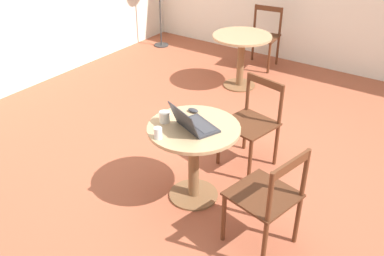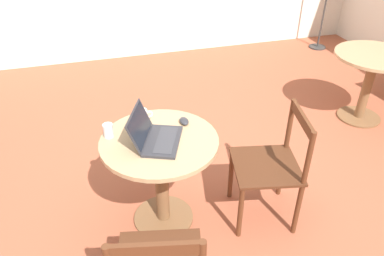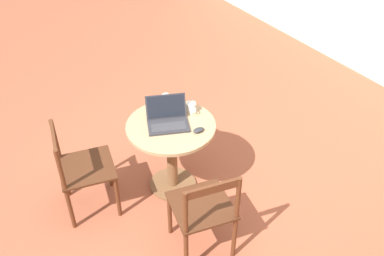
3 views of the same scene
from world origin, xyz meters
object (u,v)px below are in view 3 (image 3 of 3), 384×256
(chair_near_front, at_px, (82,169))
(cafe_table_near, at_px, (171,142))
(mug, at_px, (191,108))
(chair_near_right, at_px, (204,210))
(mouse, at_px, (199,130))
(drinking_glass, at_px, (166,99))
(laptop, at_px, (168,120))

(chair_near_front, bearing_deg, cafe_table_near, 77.54)
(chair_near_front, distance_m, mug, 1.07)
(chair_near_right, relative_size, chair_near_front, 1.00)
(mouse, distance_m, drinking_glass, 0.51)
(cafe_table_near, xyz_separation_m, mug, (-0.07, 0.25, 0.23))
(mug, bearing_deg, cafe_table_near, -74.28)
(chair_near_right, relative_size, mug, 6.85)
(chair_near_front, relative_size, mug, 6.85)
(mouse, height_order, mug, mug)
(chair_near_right, height_order, drinking_glass, chair_near_right)
(chair_near_right, distance_m, mouse, 0.69)
(drinking_glass, bearing_deg, mug, 27.23)
(mouse, relative_size, mug, 0.79)
(chair_near_right, bearing_deg, mug, 153.90)
(chair_near_front, height_order, laptop, laptop)
(cafe_table_near, bearing_deg, chair_near_front, -102.46)
(mouse, relative_size, drinking_glass, 1.08)
(cafe_table_near, height_order, chair_near_right, chair_near_right)
(drinking_glass, bearing_deg, chair_near_front, -81.49)
(laptop, xyz_separation_m, mug, (-0.04, 0.26, 0.00))
(laptop, distance_m, drinking_glass, 0.31)
(mug, xyz_separation_m, drinking_glass, (-0.24, -0.12, 0.00))
(chair_near_right, relative_size, drinking_glass, 9.28)
(chair_near_front, xyz_separation_m, drinking_glass, (-0.13, 0.90, 0.31))
(cafe_table_near, relative_size, chair_near_front, 0.89)
(drinking_glass, bearing_deg, laptop, -26.67)
(mug, height_order, drinking_glass, drinking_glass)
(cafe_table_near, height_order, mug, mug)
(laptop, bearing_deg, chair_near_front, -100.88)
(chair_near_right, bearing_deg, laptop, 169.80)
(mug, distance_m, drinking_glass, 0.27)
(mouse, xyz_separation_m, mug, (-0.27, 0.10, 0.03))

